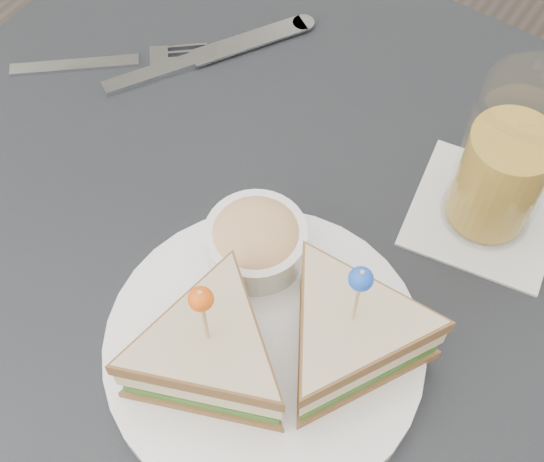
{
  "coord_description": "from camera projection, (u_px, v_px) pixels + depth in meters",
  "views": [
    {
      "loc": [
        0.2,
        -0.26,
        1.33
      ],
      "look_at": [
        0.01,
        0.01,
        0.8
      ],
      "focal_mm": 50.0,
      "sensor_mm": 36.0,
      "label": 1
    }
  ],
  "objects": [
    {
      "name": "cutlery_fork",
      "position": [
        120.0,
        61.0,
        0.79
      ],
      "size": [
        0.17,
        0.15,
        0.01
      ],
      "rotation": [
        0.0,
        0.0,
        -0.86
      ],
      "color": "silver",
      "rests_on": "table"
    },
    {
      "name": "drink_set",
      "position": [
        505.0,
        167.0,
        0.63
      ],
      "size": [
        0.15,
        0.15,
        0.16
      ],
      "rotation": [
        0.0,
        0.0,
        0.18
      ],
      "color": "silver",
      "rests_on": "table"
    },
    {
      "name": "plate_meal",
      "position": [
        274.0,
        334.0,
        0.58
      ],
      "size": [
        0.31,
        0.29,
        0.15
      ],
      "rotation": [
        0.0,
        0.0,
        -0.14
      ],
      "color": "white",
      "rests_on": "table"
    },
    {
      "name": "table",
      "position": [
        258.0,
        302.0,
        0.73
      ],
      "size": [
        0.8,
        0.8,
        0.75
      ],
      "color": "black",
      "rests_on": "ground"
    },
    {
      "name": "cutlery_knife",
      "position": [
        202.0,
        57.0,
        0.79
      ],
      "size": [
        0.14,
        0.21,
        0.01
      ],
      "rotation": [
        0.0,
        0.0,
        -0.54
      ],
      "color": "silver",
      "rests_on": "table"
    }
  ]
}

